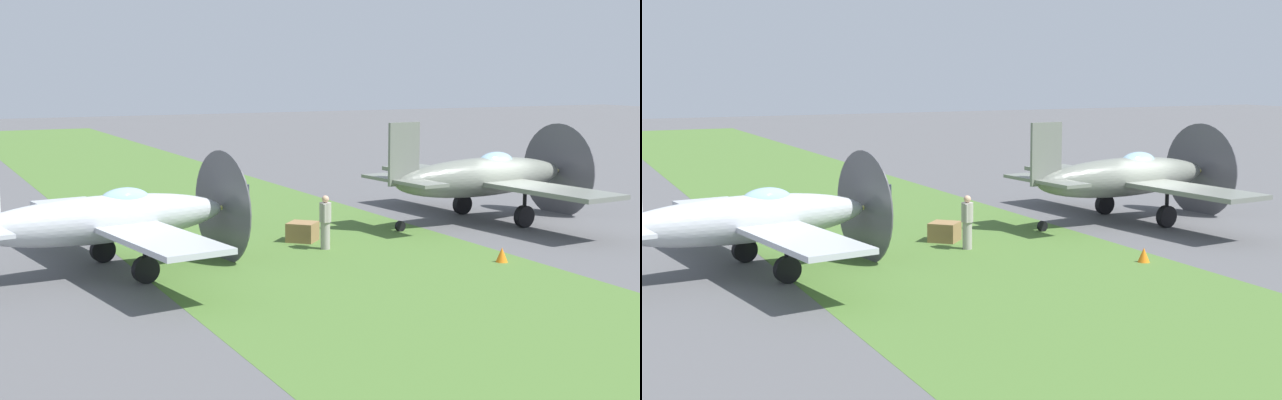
% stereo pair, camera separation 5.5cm
% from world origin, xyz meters
% --- Properties ---
extents(ground_plane, '(160.00, 160.00, 0.00)m').
position_xyz_m(ground_plane, '(0.00, 0.00, 0.00)').
color(ground_plane, '#515154').
extents(grass_verge, '(120.00, 11.00, 0.01)m').
position_xyz_m(grass_verge, '(0.00, -9.02, 0.00)').
color(grass_verge, '#476B2D').
rests_on(grass_verge, ground).
extents(airplane_lead, '(11.35, 8.99, 4.03)m').
position_xyz_m(airplane_lead, '(-1.64, -0.69, 1.69)').
color(airplane_lead, slate).
rests_on(airplane_lead, ground).
extents(airplane_wingman, '(10.53, 8.37, 3.73)m').
position_xyz_m(airplane_wingman, '(0.75, -15.26, 1.56)').
color(airplane_wingman, '#B2B7BC').
rests_on(airplane_wingman, ground).
extents(ground_crew_chief, '(0.38, 0.62, 1.73)m').
position_xyz_m(ground_crew_chief, '(-4.89, -9.16, 0.91)').
color(ground_crew_chief, '#2D3342').
rests_on(ground_crew_chief, ground).
extents(ground_crew_mechanic, '(0.55, 0.38, 1.73)m').
position_xyz_m(ground_crew_mechanic, '(0.34, -8.33, 0.91)').
color(ground_crew_mechanic, '#9E998E').
rests_on(ground_crew_mechanic, ground).
extents(supply_crate, '(1.27, 1.27, 0.64)m').
position_xyz_m(supply_crate, '(-1.15, -8.44, 0.32)').
color(supply_crate, olive).
rests_on(supply_crate, ground).
extents(runway_marker_cone, '(0.36, 0.36, 0.44)m').
position_xyz_m(runway_marker_cone, '(4.35, -4.45, 0.22)').
color(runway_marker_cone, orange).
rests_on(runway_marker_cone, ground).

